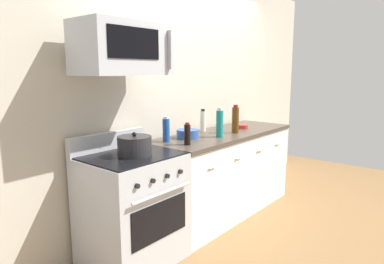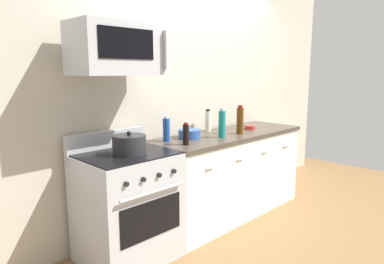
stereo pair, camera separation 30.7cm
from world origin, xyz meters
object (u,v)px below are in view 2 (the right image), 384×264
(bottle_soy_sauce_dark, at_px, (186,134))
(bowl_red_small, at_px, (250,127))
(bottle_soda_blue, at_px, (166,129))
(bowl_blue_mixing, at_px, (189,133))
(bottle_wine_amber, at_px, (240,120))
(microwave, at_px, (119,50))
(stockpot, at_px, (129,145))
(range_oven, at_px, (128,205))
(bottle_vinegar_white, at_px, (208,121))
(bottle_sparkling_teal, at_px, (222,124))

(bottle_soy_sauce_dark, xyz_separation_m, bowl_red_small, (1.12, 0.09, -0.07))
(bowl_red_small, bearing_deg, bottle_soda_blue, 172.38)
(bowl_blue_mixing, bearing_deg, bottle_soda_blue, 171.70)
(bottle_wine_amber, xyz_separation_m, bowl_blue_mixing, (-0.56, 0.21, -0.10))
(microwave, relative_size, stockpot, 2.76)
(range_oven, distance_m, bottle_soy_sauce_dark, 0.81)
(bottle_wine_amber, xyz_separation_m, bottle_soda_blue, (-0.83, 0.25, -0.03))
(bottle_vinegar_white, height_order, bowl_red_small, bottle_vinegar_white)
(bottle_wine_amber, height_order, bottle_sparkling_teal, bottle_wine_amber)
(bottle_soy_sauce_dark, distance_m, bowl_red_small, 1.12)
(bottle_vinegar_white, distance_m, stockpot, 1.27)
(range_oven, distance_m, bowl_red_small, 1.76)
(bottle_vinegar_white, bearing_deg, bowl_red_small, -27.50)
(bottle_wine_amber, bearing_deg, bowl_blue_mixing, 159.71)
(bottle_sparkling_teal, xyz_separation_m, bowl_red_small, (0.62, 0.10, -0.12))
(bottle_soda_blue, bearing_deg, bowl_blue_mixing, -8.30)
(stockpot, bearing_deg, bowl_blue_mixing, 10.23)
(stockpot, bearing_deg, microwave, 89.87)
(range_oven, distance_m, bottle_soda_blue, 0.81)
(range_oven, height_order, microwave, microwave)
(bottle_wine_amber, xyz_separation_m, bottle_soy_sauce_dark, (-0.80, 0.00, -0.05))
(stockpot, bearing_deg, bottle_wine_amber, -2.37)
(bowl_red_small, distance_m, stockpot, 1.70)
(bottle_soy_sauce_dark, height_order, stockpot, bottle_soy_sauce_dark)
(bottle_wine_amber, bearing_deg, stockpot, 177.63)
(bottle_wine_amber, relative_size, bottle_vinegar_white, 1.23)
(bottle_soda_blue, bearing_deg, bottle_vinegar_white, 7.23)
(bottle_wine_amber, height_order, bowl_red_small, bottle_wine_amber)
(bottle_vinegar_white, xyz_separation_m, bowl_red_small, (0.46, -0.24, -0.10))
(microwave, distance_m, bottle_wine_amber, 1.55)
(range_oven, xyz_separation_m, stockpot, (-0.00, -0.05, 0.53))
(bottle_soy_sauce_dark, distance_m, stockpot, 0.58)
(bottle_wine_amber, height_order, bowl_blue_mixing, bottle_wine_amber)
(range_oven, distance_m, microwave, 1.28)
(range_oven, distance_m, bottle_sparkling_teal, 1.23)
(microwave, xyz_separation_m, bowl_blue_mixing, (0.83, 0.05, -0.78))
(range_oven, relative_size, bowl_blue_mixing, 4.84)
(bottle_sparkling_teal, distance_m, bowl_red_small, 0.64)
(bottle_soda_blue, height_order, stockpot, bottle_soda_blue)
(bottle_vinegar_white, distance_m, bowl_red_small, 0.53)
(microwave, xyz_separation_m, bottle_soda_blue, (0.56, 0.09, -0.71))
(microwave, height_order, stockpot, microwave)
(bottle_wine_amber, bearing_deg, bottle_sparkling_teal, -178.68)
(microwave, relative_size, bottle_wine_amber, 2.43)
(microwave, height_order, bottle_sparkling_teal, microwave)
(bottle_soda_blue, bearing_deg, bottle_sparkling_teal, -25.90)
(range_oven, xyz_separation_m, bottle_sparkling_teal, (1.08, -0.12, 0.59))
(bottle_wine_amber, bearing_deg, bottle_vinegar_white, 113.82)
(range_oven, bearing_deg, bottle_soy_sauce_dark, -10.74)
(bottle_soy_sauce_dark, relative_size, bowl_red_small, 1.69)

